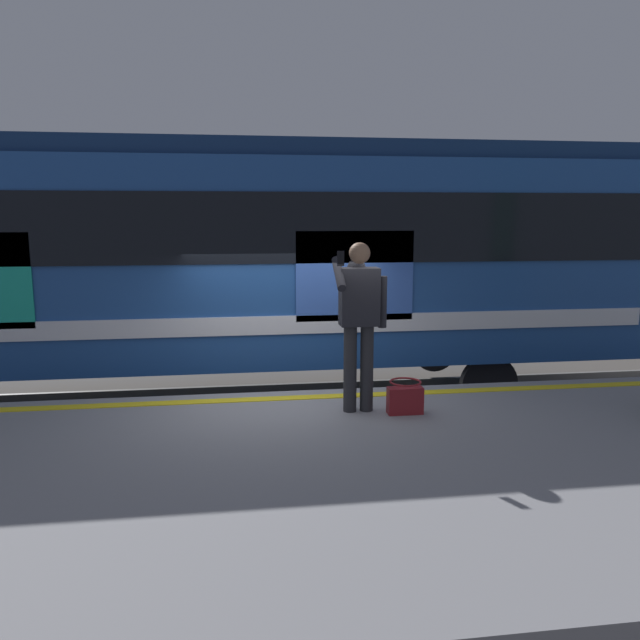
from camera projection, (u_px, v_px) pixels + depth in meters
name	position (u px, v px, depth m)	size (l,w,h in m)	color
ground_plane	(289.00, 463.00, 7.57)	(24.92, 24.92, 0.00)	#4C4742
platform	(314.00, 516.00, 5.30)	(15.89, 4.50, 0.91)	gray
safety_line	(291.00, 398.00, 7.12)	(15.58, 0.16, 0.01)	yellow
track_rail_near	(279.00, 416.00, 9.11)	(20.66, 0.08, 0.16)	slate
track_rail_far	(273.00, 389.00, 10.51)	(20.66, 0.08, 0.16)	slate
train_carriage	(177.00, 252.00, 9.21)	(13.58, 3.06, 3.80)	#1E478C
passenger	(359.00, 312.00, 6.50)	(0.57, 0.55, 1.79)	#262628
handbag	(405.00, 398.00, 6.55)	(0.37, 0.33, 0.35)	maroon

